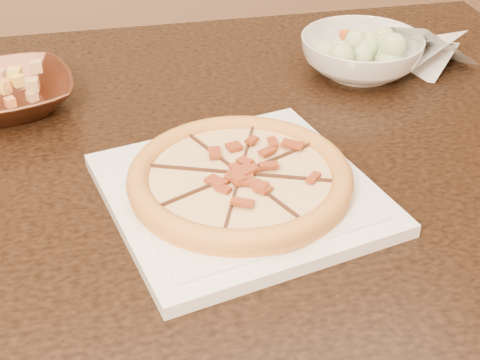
{
  "coord_description": "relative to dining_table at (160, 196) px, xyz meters",
  "views": [
    {
      "loc": [
        -0.26,
        -0.87,
        1.26
      ],
      "look_at": [
        -0.09,
        -0.18,
        0.78
      ],
      "focal_mm": 50.0,
      "sensor_mm": 36.0,
      "label": 1
    }
  ],
  "objects": [
    {
      "name": "mixed_dish",
      "position": [
        -0.22,
        0.17,
        0.16
      ],
      "size": [
        0.08,
        0.1,
        0.03
      ],
      "color": "tan",
      "rests_on": "bronze_bowl"
    },
    {
      "name": "cling_film",
      "position": [
        0.51,
        0.18,
        0.12
      ],
      "size": [
        0.16,
        0.13,
        0.05
      ],
      "primitive_type": null,
      "rotation": [
        0.0,
        0.0,
        0.03
      ],
      "color": "white",
      "rests_on": "dining_table"
    },
    {
      "name": "salad",
      "position": [
        0.39,
        0.16,
        0.18
      ],
      "size": [
        0.11,
        0.1,
        0.04
      ],
      "color": "beige",
      "rests_on": "salad_bowl"
    },
    {
      "name": "pizza",
      "position": [
        0.09,
        -0.16,
        0.13
      ],
      "size": [
        0.29,
        0.29,
        0.03
      ],
      "color": "#D08340",
      "rests_on": "plate"
    },
    {
      "name": "dining_table",
      "position": [
        0.0,
        0.0,
        0.0
      ],
      "size": [
        1.52,
        1.01,
        0.75
      ],
      "color": "black",
      "rests_on": "floor"
    },
    {
      "name": "salad_bowl",
      "position": [
        0.39,
        0.16,
        0.13
      ],
      "size": [
        0.27,
        0.27,
        0.07
      ],
      "primitive_type": "imported",
      "rotation": [
        0.0,
        0.0,
        0.28
      ],
      "color": "silver",
      "rests_on": "dining_table"
    },
    {
      "name": "bronze_bowl",
      "position": [
        -0.21,
        0.17,
        0.12
      ],
      "size": [
        0.24,
        0.24,
        0.05
      ],
      "primitive_type": "imported",
      "rotation": [
        0.0,
        0.0,
        0.17
      ],
      "color": "brown",
      "rests_on": "dining_table"
    },
    {
      "name": "plate",
      "position": [
        0.09,
        -0.16,
        0.1
      ],
      "size": [
        0.38,
        0.38,
        0.02
      ],
      "color": "silver",
      "rests_on": "dining_table"
    }
  ]
}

